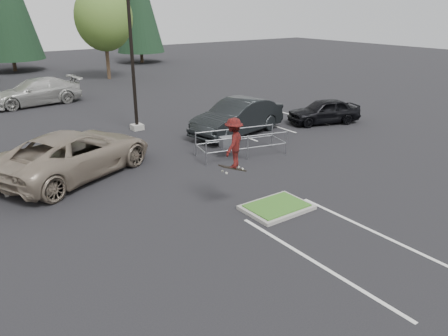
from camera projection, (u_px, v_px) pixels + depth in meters
ground at (277, 209)px, 14.75m from camera, size 120.00×120.00×0.00m
grass_median at (277, 207)px, 14.72m from camera, size 2.20×1.60×0.16m
stall_lines at (158, 167)px, 18.59m from camera, size 22.62×17.60×0.01m
light_pole at (131, 44)px, 22.55m from camera, size 0.70×0.60×10.12m
decid_c at (104, 20)px, 38.88m from camera, size 5.12×5.12×8.38m
conif_c at (138, 2)px, 50.05m from camera, size 5.50×5.50×12.50m
cart_corral at (232, 141)px, 19.66m from camera, size 4.18×2.30×1.12m
skateboarder at (233, 143)px, 14.09m from camera, size 1.23×1.11×1.91m
car_l_tan at (74, 154)px, 17.30m from camera, size 7.27×5.47×1.84m
car_r_charc at (238, 117)px, 23.04m from camera, size 5.89×3.09×1.85m
car_r_black at (324, 111)px, 25.28m from camera, size 4.51×2.96×1.43m
car_far_silver at (36, 92)px, 29.92m from camera, size 6.28×2.97×1.77m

